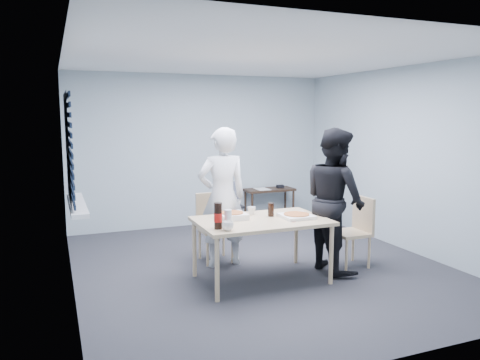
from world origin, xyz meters
name	(u,v)px	position (x,y,z in m)	size (l,w,h in m)	color
room	(71,157)	(-2.20, 0.40, 1.44)	(5.00, 5.00, 5.00)	#2D2D32
dining_table	(261,224)	(-0.19, -0.47, 0.67)	(1.49, 0.95, 0.73)	#E0B68F
chair_far	(214,222)	(-0.45, 0.50, 0.51)	(0.42, 0.42, 0.89)	#E0B68F
chair_right	(356,226)	(1.16, -0.42, 0.51)	(0.42, 0.42, 0.89)	#E0B68F
person_white	(222,197)	(-0.42, 0.23, 0.89)	(0.65, 0.42, 1.77)	silver
person_black	(335,200)	(0.80, -0.45, 0.89)	(0.86, 0.47, 1.77)	black
side_table	(269,193)	(1.22, 2.28, 0.52)	(0.89, 0.40, 0.60)	#382819
stool	(231,212)	(0.25, 1.67, 0.36)	(0.34, 0.34, 0.47)	black
backpack	(231,194)	(0.25, 1.66, 0.66)	(0.27, 0.20, 0.37)	slate
pizza_box_a	(232,215)	(-0.50, -0.31, 0.76)	(0.31, 0.31, 0.08)	white
pizza_box_b	(296,216)	(0.22, -0.54, 0.75)	(0.35, 0.35, 0.05)	white
mug_a	(228,226)	(-0.74, -0.82, 0.78)	(0.12, 0.12, 0.10)	white
mug_b	(252,211)	(-0.19, -0.18, 0.77)	(0.10, 0.10, 0.09)	white
cola_glass	(271,210)	(-0.02, -0.36, 0.81)	(0.07, 0.07, 0.16)	black
soda_bottle	(218,216)	(-0.81, -0.70, 0.86)	(0.09, 0.09, 0.28)	black
plastic_cups	(228,218)	(-0.68, -0.68, 0.82)	(0.08, 0.08, 0.19)	silver
rubber_band	(293,222)	(0.09, -0.71, 0.73)	(0.06, 0.06, 0.00)	red
papers	(262,189)	(1.07, 2.27, 0.60)	(0.23, 0.31, 0.01)	white
black_box	(280,186)	(1.44, 2.29, 0.62)	(0.12, 0.09, 0.05)	black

